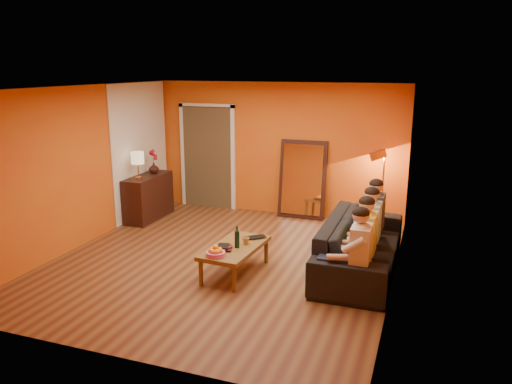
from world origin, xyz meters
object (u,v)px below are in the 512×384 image
(sideboard, at_px, (148,197))
(vase, at_px, (154,168))
(mirror_frame, at_px, (303,179))
(person_far_right, at_px, (376,218))
(floor_lamp, at_px, (382,192))
(tumbler, at_px, (246,241))
(table_lamp, at_px, (138,166))
(wine_bottle, at_px, (237,237))
(person_far_left, at_px, (360,254))
(laptop, at_px, (255,239))
(person_mid_left, at_px, (366,240))
(dog, at_px, (331,247))
(coffee_table, at_px, (235,260))
(person_mid_right, at_px, (371,228))
(sofa, at_px, (360,244))

(sideboard, distance_m, vase, 0.58)
(mirror_frame, xyz_separation_m, person_far_right, (1.58, -1.58, -0.15))
(floor_lamp, xyz_separation_m, vase, (-4.34, -0.51, 0.23))
(tumbler, height_order, vase, vase)
(mirror_frame, relative_size, table_lamp, 2.98)
(wine_bottle, bearing_deg, person_far_right, 40.37)
(mirror_frame, relative_size, tumbler, 14.54)
(vase, bearing_deg, sideboard, -90.00)
(person_far_left, relative_size, laptop, 3.51)
(sideboard, distance_m, laptop, 3.18)
(floor_lamp, height_order, vase, floor_lamp)
(table_lamp, bearing_deg, floor_lamp, 13.71)
(person_mid_left, relative_size, person_far_right, 1.00)
(table_lamp, height_order, person_far_right, table_lamp)
(sideboard, xyz_separation_m, person_far_left, (4.37, -2.15, 0.18))
(sideboard, bearing_deg, dog, -17.67)
(mirror_frame, height_order, tumbler, mirror_frame)
(coffee_table, distance_m, floor_lamp, 3.24)
(mirror_frame, bearing_deg, laptop, -90.51)
(coffee_table, distance_m, laptop, 0.45)
(person_mid_right, bearing_deg, person_far_left, -90.00)
(laptop, bearing_deg, dog, -20.56)
(dog, height_order, vase, vase)
(table_lamp, bearing_deg, person_mid_left, -16.55)
(mirror_frame, relative_size, sofa, 0.59)
(table_lamp, relative_size, laptop, 1.47)
(table_lamp, bearing_deg, mirror_frame, 26.32)
(dog, bearing_deg, person_mid_left, -52.52)
(coffee_table, relative_size, floor_lamp, 0.85)
(person_far_right, distance_m, laptop, 1.94)
(coffee_table, relative_size, person_far_right, 1.00)
(coffee_table, xyz_separation_m, laptop, (0.18, 0.35, 0.22))
(person_mid_right, xyz_separation_m, laptop, (-1.60, -0.52, -0.18))
(table_lamp, distance_m, person_mid_left, 4.59)
(sideboard, relative_size, floor_lamp, 0.82)
(mirror_frame, distance_m, tumbler, 2.90)
(table_lamp, xyz_separation_m, vase, (0.00, 0.55, -0.15))
(sideboard, bearing_deg, coffee_table, -36.62)
(person_far_left, height_order, wine_bottle, person_far_left)
(person_far_left, xyz_separation_m, vase, (-4.37, 2.40, 0.34))
(vase, bearing_deg, laptop, -33.38)
(laptop, xyz_separation_m, vase, (-2.77, 1.82, 0.52))
(vase, bearing_deg, person_mid_left, -22.93)
(tumbler, relative_size, laptop, 0.30)
(laptop, bearing_deg, person_far_left, -58.77)
(person_far_left, bearing_deg, vase, 151.24)
(person_far_left, distance_m, person_far_right, 1.65)
(coffee_table, bearing_deg, person_mid_left, 14.40)
(sideboard, bearing_deg, tumbler, -33.66)
(floor_lamp, relative_size, person_far_left, 1.18)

